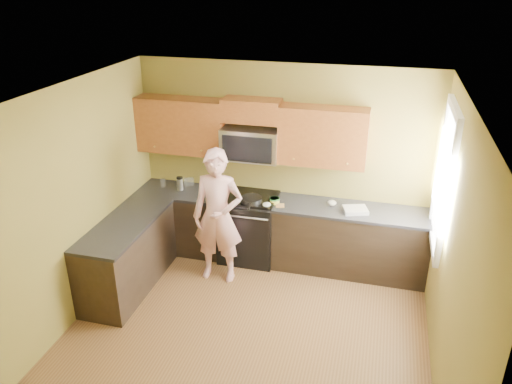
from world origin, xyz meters
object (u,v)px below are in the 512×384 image
(microwave, at_px, (251,159))
(frying_pan, at_px, (251,202))
(stove, at_px, (249,227))
(woman, at_px, (218,217))
(butter_tub, at_px, (275,203))
(travel_mug, at_px, (180,190))

(microwave, relative_size, frying_pan, 1.51)
(stove, height_order, microwave, microwave)
(frying_pan, bearing_deg, woman, -136.09)
(butter_tub, bearing_deg, woman, -140.34)
(woman, bearing_deg, travel_mug, 138.83)
(woman, relative_size, butter_tub, 13.63)
(travel_mug, bearing_deg, microwave, 5.38)
(woman, height_order, frying_pan, woman)
(stove, distance_m, frying_pan, 0.51)
(stove, bearing_deg, travel_mug, 178.31)
(stove, height_order, butter_tub, butter_tub)
(microwave, bearing_deg, frying_pan, -74.01)
(woman, relative_size, travel_mug, 9.25)
(butter_tub, bearing_deg, frying_pan, -162.44)
(travel_mug, bearing_deg, woman, -38.51)
(microwave, xyz_separation_m, butter_tub, (0.37, -0.19, -0.53))
(woman, xyz_separation_m, frying_pan, (0.33, 0.42, 0.06))
(butter_tub, distance_m, travel_mug, 1.39)
(frying_pan, relative_size, travel_mug, 2.60)
(frying_pan, bearing_deg, stove, 109.18)
(woman, distance_m, butter_tub, 0.81)
(frying_pan, xyz_separation_m, travel_mug, (-1.09, 0.18, -0.03))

